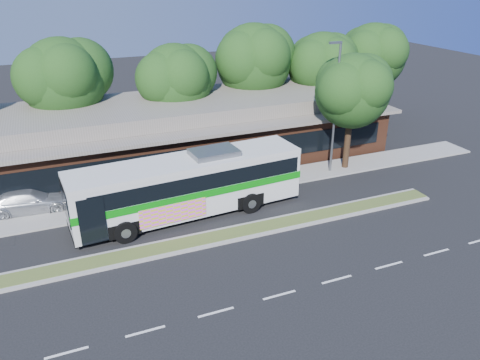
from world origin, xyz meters
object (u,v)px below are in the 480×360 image
at_px(lamp_post, 335,105).
at_px(sidewalk_tree, 356,89).
at_px(sedan, 29,200).
at_px(transit_bus, 189,182).

relative_size(lamp_post, sidewalk_tree, 1.10).
relative_size(sedan, sidewalk_tree, 0.59).
bearing_deg(lamp_post, transit_bus, -168.70).
bearing_deg(transit_bus, lamp_post, 7.08).
xyz_separation_m(lamp_post, sedan, (-19.75, 1.80, -4.19)).
height_order(lamp_post, sidewalk_tree, lamp_post).
xyz_separation_m(lamp_post, transit_bus, (-11.00, -2.20, -2.80)).
xyz_separation_m(lamp_post, sidewalk_tree, (1.80, 0.32, 0.89)).
distance_m(transit_bus, sedan, 9.72).
distance_m(sedan, sidewalk_tree, 22.20).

